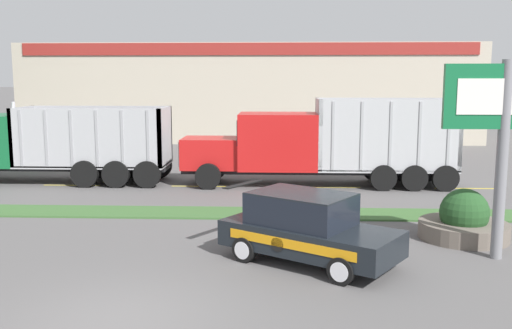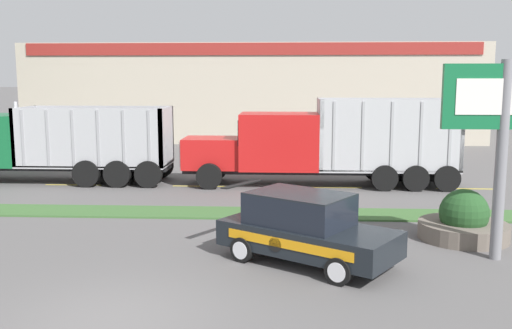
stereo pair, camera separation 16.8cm
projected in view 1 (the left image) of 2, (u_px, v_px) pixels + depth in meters
ground_plane at (117, 320)px, 10.50m from camera, size 600.00×600.00×0.00m
grass_verge at (190, 213)px, 18.83m from camera, size 120.00×1.61×0.06m
centre_line_3 at (72, 185)px, 23.83m from camera, size 2.40×0.14×0.01m
centre_line_4 at (200, 186)px, 23.59m from camera, size 2.40×0.14×0.01m
centre_line_5 at (331, 187)px, 23.36m from camera, size 2.40×0.14×0.01m
centre_line_6 at (465, 188)px, 23.13m from camera, size 2.40×0.14×0.01m
dump_truck_lead at (301, 147)px, 23.73m from camera, size 11.28×2.63×3.61m
dump_truck_trail at (19, 146)px, 24.46m from camera, size 11.15×2.66×3.48m
rally_car at (307, 228)px, 13.71m from camera, size 4.55×3.88×1.73m
store_sign_post at (505, 118)px, 13.62m from camera, size 2.94×0.28×4.86m
stone_planter at (464, 222)px, 15.82m from camera, size 2.44×2.44×1.41m
store_building_backdrop at (252, 92)px, 43.97m from camera, size 31.82×12.10×6.82m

